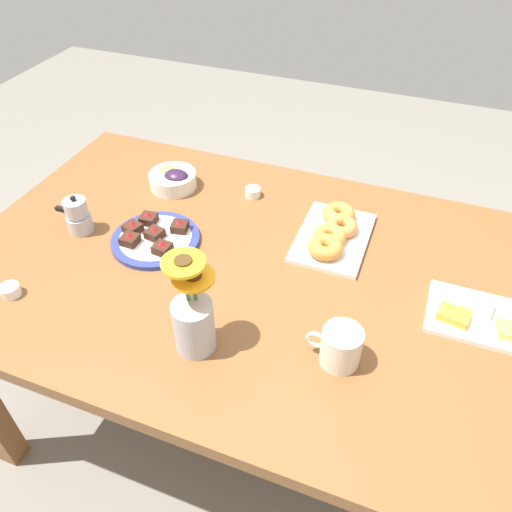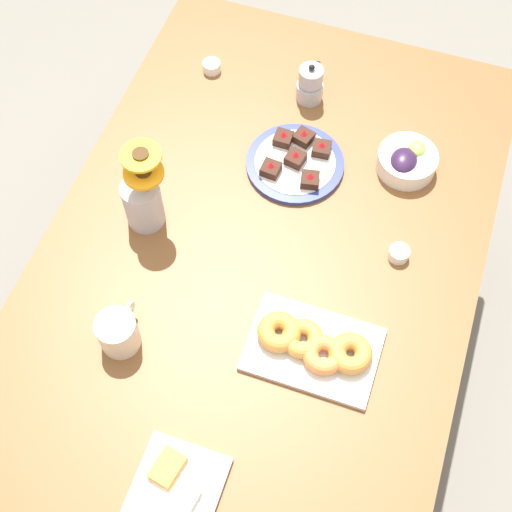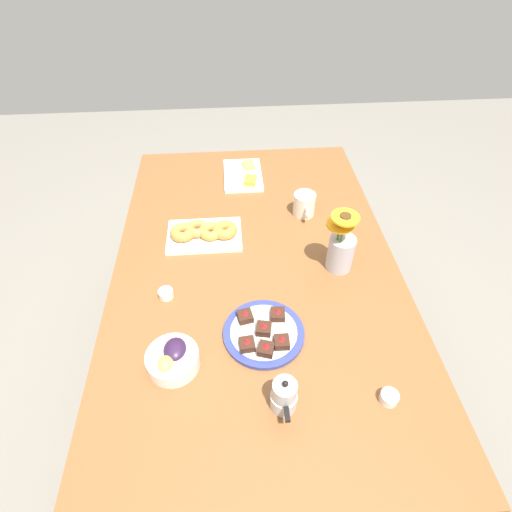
% 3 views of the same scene
% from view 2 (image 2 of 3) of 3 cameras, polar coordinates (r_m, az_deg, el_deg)
% --- Properties ---
extents(ground_plane, '(6.00, 6.00, 0.00)m').
position_cam_2_polar(ground_plane, '(2.32, -0.00, -9.50)').
color(ground_plane, slate).
extents(dining_table, '(1.60, 1.00, 0.74)m').
position_cam_2_polar(dining_table, '(1.72, -0.00, -2.05)').
color(dining_table, brown).
rests_on(dining_table, ground_plane).
extents(coffee_mug, '(0.12, 0.09, 0.09)m').
position_cam_2_polar(coffee_mug, '(1.54, -10.97, -6.00)').
color(coffee_mug, silver).
rests_on(coffee_mug, dining_table).
extents(grape_bowl, '(0.15, 0.15, 0.07)m').
position_cam_2_polar(grape_bowl, '(1.80, 11.97, 7.48)').
color(grape_bowl, white).
rests_on(grape_bowl, dining_table).
extents(cheese_platter, '(0.26, 0.17, 0.03)m').
position_cam_2_polar(cheese_platter, '(1.46, -7.09, -19.28)').
color(cheese_platter, white).
rests_on(cheese_platter, dining_table).
extents(croissant_platter, '(0.19, 0.28, 0.05)m').
position_cam_2_polar(croissant_platter, '(1.53, 4.60, -7.19)').
color(croissant_platter, white).
rests_on(croissant_platter, dining_table).
extents(jam_cup_honey, '(0.05, 0.05, 0.03)m').
position_cam_2_polar(jam_cup_honey, '(1.67, 11.36, 0.22)').
color(jam_cup_honey, white).
rests_on(jam_cup_honey, dining_table).
extents(jam_cup_berry, '(0.05, 0.05, 0.03)m').
position_cam_2_polar(jam_cup_berry, '(1.99, -3.57, 14.92)').
color(jam_cup_berry, white).
rests_on(jam_cup_berry, dining_table).
extents(dessert_plate, '(0.24, 0.24, 0.05)m').
position_cam_2_polar(dessert_plate, '(1.79, 3.24, 7.51)').
color(dessert_plate, navy).
rests_on(dessert_plate, dining_table).
extents(flower_vase, '(0.10, 0.11, 0.24)m').
position_cam_2_polar(flower_vase, '(1.65, -9.02, 4.53)').
color(flower_vase, '#B2B2BC').
rests_on(flower_vase, dining_table).
extents(moka_pot, '(0.11, 0.07, 0.12)m').
position_cam_2_polar(moka_pot, '(1.90, 4.36, 13.51)').
color(moka_pot, '#B7B7BC').
rests_on(moka_pot, dining_table).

